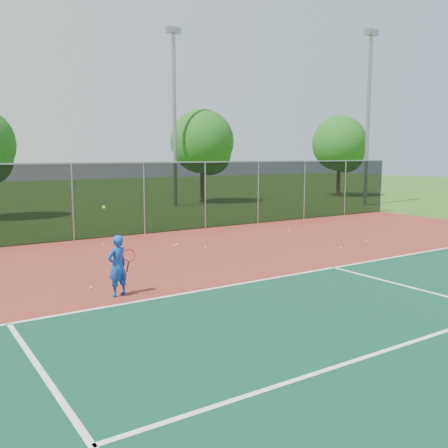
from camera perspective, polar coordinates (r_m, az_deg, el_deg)
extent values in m
plane|color=#2D5919|center=(11.79, 16.13, -8.88)|extent=(120.00, 120.00, 0.00)
cube|color=maroon|center=(13.12, 9.44, -6.92)|extent=(30.00, 20.00, 0.02)
cube|color=white|center=(15.17, 12.45, -4.88)|extent=(22.00, 0.10, 0.00)
cube|color=black|center=(21.20, -9.13, 2.89)|extent=(30.00, 0.04, 3.00)
cube|color=gray|center=(21.13, -9.22, 6.95)|extent=(30.00, 0.06, 0.06)
imported|color=#1241AE|center=(12.05, -12.08, -4.69)|extent=(0.61, 0.50, 1.46)
cylinder|color=black|center=(11.88, -10.96, -4.87)|extent=(0.03, 0.15, 0.27)
torus|color=#A51414|center=(11.73, -10.81, -3.53)|extent=(0.30, 0.13, 0.29)
sphere|color=#D4F01B|center=(11.84, -13.58, 1.88)|extent=(0.07, 0.07, 0.07)
sphere|color=#D4F01B|center=(21.96, 7.46, -0.76)|extent=(0.07, 0.07, 0.07)
sphere|color=#D4F01B|center=(18.34, -5.64, -2.45)|extent=(0.07, 0.07, 0.07)
sphere|color=#D4F01B|center=(17.84, -2.12, -2.70)|extent=(0.07, 0.07, 0.07)
sphere|color=#D4F01B|center=(12.96, -14.91, -7.05)|extent=(0.07, 0.07, 0.07)
sphere|color=#D4F01B|center=(19.80, 15.94, -1.95)|extent=(0.07, 0.07, 0.07)
sphere|color=#D4F01B|center=(18.22, 13.24, -2.69)|extent=(0.07, 0.07, 0.07)
sphere|color=#D4F01B|center=(19.08, -13.58, -2.23)|extent=(0.07, 0.07, 0.07)
sphere|color=#D4F01B|center=(18.50, -5.37, -2.35)|extent=(0.07, 0.07, 0.07)
cylinder|color=gray|center=(32.58, -5.68, 11.55)|extent=(0.24, 0.24, 10.84)
cube|color=gray|center=(33.41, -5.82, 21.17)|extent=(0.90, 0.40, 0.35)
cylinder|color=gray|center=(34.30, 16.12, 11.09)|extent=(0.24, 0.24, 10.84)
cube|color=gray|center=(35.09, 16.49, 20.25)|extent=(0.90, 0.40, 0.35)
cylinder|color=#3A2215|center=(34.82, -2.49, 4.45)|extent=(0.30, 0.30, 2.47)
sphere|color=#185115|center=(34.76, -2.52, 9.41)|extent=(4.38, 4.38, 4.38)
sphere|color=#185115|center=(34.70, -1.69, 8.06)|extent=(3.01, 3.01, 3.01)
cylinder|color=#3A2215|center=(41.44, 12.93, 4.81)|extent=(0.30, 0.30, 2.46)
sphere|color=#185115|center=(41.40, 13.06, 8.97)|extent=(4.38, 4.38, 4.38)
sphere|color=#185115|center=(41.47, 13.72, 7.81)|extent=(3.01, 3.01, 3.01)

